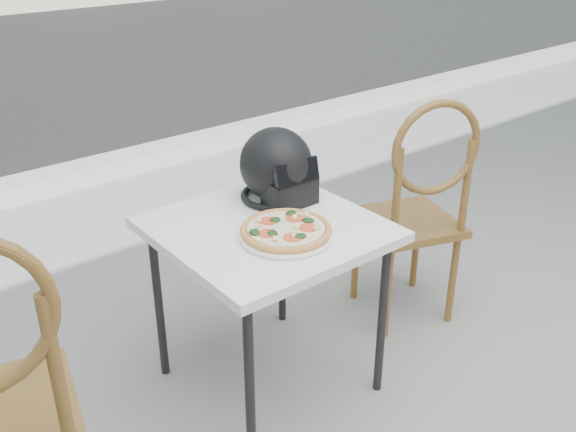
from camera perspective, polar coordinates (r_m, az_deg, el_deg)
ground at (r=2.50m, az=10.85°, el=-18.27°), size 80.00×80.00×0.00m
curb at (r=4.63m, az=-18.43°, el=3.47°), size 30.00×0.25×0.12m
cafe_table_main at (r=2.31m, az=-1.85°, el=-2.18°), size 0.75×0.75×0.70m
plate at (r=2.18m, az=-0.18°, el=-1.75°), size 0.39×0.39×0.02m
pizza at (r=2.17m, az=-0.18°, el=-1.21°), size 0.39×0.39×0.04m
helmet at (r=2.43m, az=-0.94°, el=4.20°), size 0.28×0.29×0.28m
cafe_chair_main at (r=2.78m, az=11.49°, el=1.26°), size 0.52×0.52×1.06m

